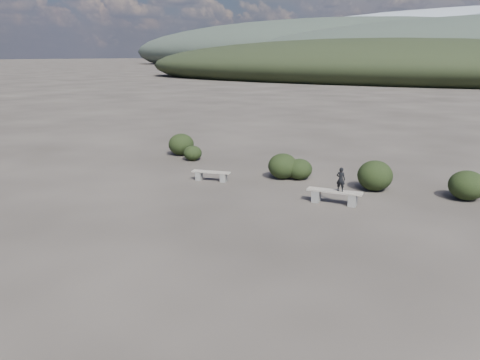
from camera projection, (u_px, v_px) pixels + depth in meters
The scene contains 10 objects.
ground at pixel (166, 241), 13.67m from camera, with size 1200.00×1200.00×0.00m, color #312B26.
bench_left at pixel (211, 175), 20.12m from camera, with size 1.70×0.82×0.42m.
bench_right at pixel (334, 196), 17.01m from camera, with size 2.04×0.74×0.50m.
seated_person at pixel (341, 179), 16.77m from camera, with size 0.32×0.21×0.89m, color black.
shrub_a at pixel (193, 153), 24.02m from camera, with size 0.94×0.94×0.77m, color black.
shrub_b at pixel (283, 166), 20.46m from camera, with size 1.30×1.30×1.11m, color black.
shrub_c at pixel (299, 169), 20.36m from camera, with size 1.13×1.13×0.90m, color black.
shrub_d at pixel (375, 176), 18.65m from camera, with size 1.39×1.39×1.21m, color black.
shrub_e at pixel (467, 185), 17.43m from camera, with size 1.33×1.33×1.11m, color black.
shrub_f at pixel (181, 144), 25.30m from camera, with size 1.37×1.37×1.16m, color black.
Camera 1 is at (8.67, -9.60, 5.25)m, focal length 35.00 mm.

